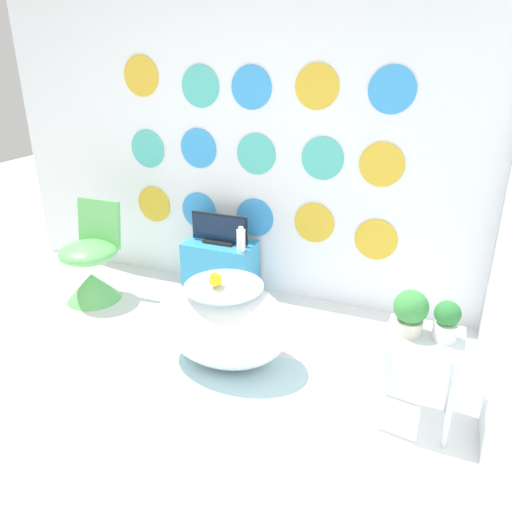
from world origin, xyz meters
TOP-DOWN VIEW (x-y plane):
  - ground_plane at (0.00, 0.00)m, footprint 12.00×12.00m
  - wall_back_dotted at (-0.00, 2.21)m, footprint 4.47×0.05m
  - rug at (0.27, 0.97)m, footprint 1.05×0.68m
  - bathtub at (0.21, 1.13)m, footprint 0.84×0.60m
  - rubber_duck at (0.19, 1.08)m, footprint 0.08×0.09m
  - chair at (-1.15, 1.53)m, footprint 0.45×0.45m
  - tv_cabinet at (-0.24, 2.00)m, footprint 0.56×0.32m
  - tv at (-0.24, 2.00)m, footprint 0.48×0.12m
  - vase at (-0.01, 1.90)m, footprint 0.07×0.07m
  - side_table at (1.40, 1.02)m, footprint 0.39×0.35m
  - potted_plant_left at (1.31, 1.02)m, footprint 0.17×0.17m
  - potted_plant_right at (1.49, 1.02)m, footprint 0.13×0.13m

SIDE VIEW (x-z plane):
  - ground_plane at x=0.00m, z-range 0.00..0.00m
  - rug at x=0.27m, z-range 0.00..0.01m
  - tv_cabinet at x=-0.24m, z-range 0.00..0.45m
  - chair at x=-1.15m, z-range -0.13..0.66m
  - bathtub at x=0.21m, z-range 0.00..0.56m
  - side_table at x=1.40m, z-range 0.15..0.68m
  - vase at x=-0.01m, z-range 0.44..0.64m
  - tv at x=-0.24m, z-range 0.43..0.67m
  - rubber_duck at x=0.19m, z-range 0.56..0.66m
  - potted_plant_right at x=1.49m, z-range 0.53..0.75m
  - potted_plant_left at x=1.31m, z-range 0.54..0.78m
  - wall_back_dotted at x=0.00m, z-range 0.00..2.60m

